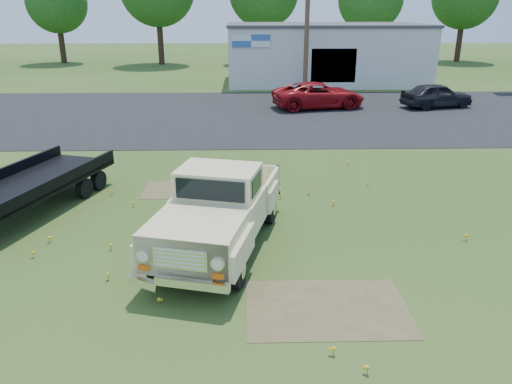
% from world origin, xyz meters
% --- Properties ---
extents(ground, '(140.00, 140.00, 0.00)m').
position_xyz_m(ground, '(0.00, 0.00, 0.00)').
color(ground, '#2B4C18').
rests_on(ground, ground).
extents(asphalt_lot, '(90.00, 14.00, 0.02)m').
position_xyz_m(asphalt_lot, '(0.00, 15.00, 0.00)').
color(asphalt_lot, black).
rests_on(asphalt_lot, ground).
extents(dirt_patch_a, '(3.00, 2.00, 0.01)m').
position_xyz_m(dirt_patch_a, '(1.50, -3.00, 0.00)').
color(dirt_patch_a, brown).
rests_on(dirt_patch_a, ground).
extents(dirt_patch_b, '(2.20, 1.60, 0.01)m').
position_xyz_m(dirt_patch_b, '(-2.00, 3.50, 0.00)').
color(dirt_patch_b, brown).
rests_on(dirt_patch_b, ground).
extents(commercial_building, '(14.20, 8.20, 4.15)m').
position_xyz_m(commercial_building, '(6.00, 26.99, 2.10)').
color(commercial_building, beige).
rests_on(commercial_building, ground).
extents(utility_pole_mid, '(1.60, 0.30, 9.00)m').
position_xyz_m(utility_pole_mid, '(4.00, 22.00, 4.60)').
color(utility_pole_mid, '#4E3D24').
rests_on(utility_pole_mid, ground).
extents(treeline_b, '(5.76, 5.76, 8.57)m').
position_xyz_m(treeline_b, '(-18.00, 41.00, 5.67)').
color(treeline_b, '#342117').
rests_on(treeline_b, ground).
extents(vintage_pickup_truck, '(3.33, 5.71, 1.95)m').
position_xyz_m(vintage_pickup_truck, '(-0.59, -0.41, 0.97)').
color(vintage_pickup_truck, beige).
rests_on(vintage_pickup_truck, ground).
extents(flatbed_trailer, '(3.77, 6.41, 1.66)m').
position_xyz_m(flatbed_trailer, '(-5.93, 1.94, 0.83)').
color(flatbed_trailer, black).
rests_on(flatbed_trailer, ground).
extents(red_pickup, '(5.41, 3.31, 1.40)m').
position_xyz_m(red_pickup, '(4.11, 16.56, 0.70)').
color(red_pickup, maroon).
rests_on(red_pickup, ground).
extents(dark_sedan, '(4.21, 2.51, 1.34)m').
position_xyz_m(dark_sedan, '(10.67, 16.54, 0.67)').
color(dark_sedan, black).
rests_on(dark_sedan, ground).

